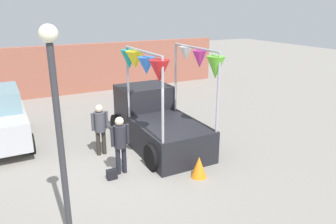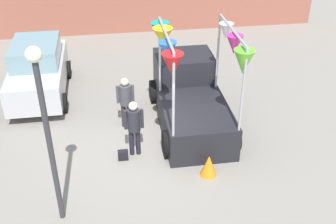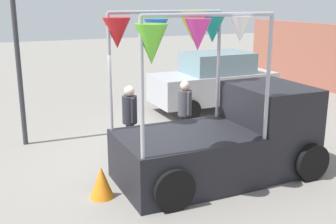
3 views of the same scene
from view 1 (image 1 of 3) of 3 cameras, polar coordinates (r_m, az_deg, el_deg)
The scene contains 8 objects.
ground_plane at distance 9.83m, azimuth -6.15°, elevation -9.30°, with size 60.00×60.00×0.00m, color gray.
vendor_truck at distance 11.01m, azimuth -2.15°, elevation -0.87°, with size 2.47×4.16×3.33m.
person_customer at distance 9.05m, azimuth -8.33°, elevation -4.84°, with size 0.53×0.34×1.67m.
person_vendor at distance 10.33m, azimuth -11.76°, elevation -2.24°, with size 0.53×0.34×1.64m.
handbag at distance 9.15m, azimuth -9.74°, elevation -10.66°, with size 0.28×0.16×0.28m, color black.
street_lamp at distance 6.08m, azimuth -18.79°, elevation 0.20°, with size 0.32×0.32×4.21m.
brick_boundary_wall at distance 18.11m, azimuth -17.55°, elevation 6.96°, with size 18.00×0.36×2.60m, color #9E5947.
folded_kite_bundle_tangerine at distance 9.10m, azimuth 5.40°, elevation -9.49°, with size 0.44×0.44×0.60m, color orange.
Camera 1 is at (-3.14, -8.17, 4.47)m, focal length 35.00 mm.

